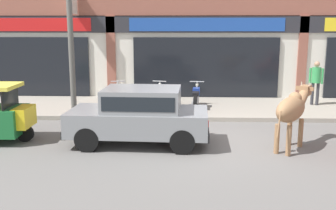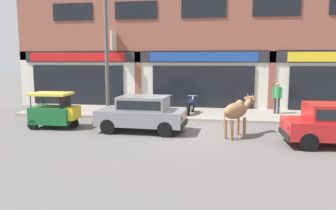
{
  "view_description": "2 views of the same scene",
  "coord_description": "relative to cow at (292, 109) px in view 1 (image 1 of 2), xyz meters",
  "views": [
    {
      "loc": [
        -0.9,
        -9.99,
        2.98
      ],
      "look_at": [
        -1.33,
        1.0,
        0.77
      ],
      "focal_mm": 42.0,
      "sensor_mm": 36.0,
      "label": 1
    },
    {
      "loc": [
        1.28,
        -12.97,
        2.95
      ],
      "look_at": [
        -1.16,
        1.0,
        0.94
      ],
      "focal_mm": 35.0,
      "sensor_mm": 36.0,
      "label": 2
    }
  ],
  "objects": [
    {
      "name": "ground_plane",
      "position": [
        -1.75,
        0.56,
        -1.01
      ],
      "size": [
        90.0,
        90.0,
        0.0
      ],
      "primitive_type": "plane",
      "color": "#605E5B"
    },
    {
      "name": "sidewalk",
      "position": [
        -1.75,
        4.63,
        -0.94
      ],
      "size": [
        19.0,
        3.74,
        0.14
      ],
      "primitive_type": "cube",
      "color": "gray",
      "rests_on": "ground"
    },
    {
      "name": "cow",
      "position": [
        0.0,
        0.0,
        0.0
      ],
      "size": [
        1.41,
        1.88,
        1.61
      ],
      "color": "#936B47",
      "rests_on": "ground"
    },
    {
      "name": "car_0",
      "position": [
        -3.74,
        0.27,
        -0.19
      ],
      "size": [
        3.66,
        1.73,
        1.46
      ],
      "color": "black",
      "rests_on": "ground"
    },
    {
      "name": "motorcycle_0",
      "position": [
        -4.98,
        4.21,
        -0.48
      ],
      "size": [
        0.53,
        1.81,
        0.88
      ],
      "color": "black",
      "rests_on": "sidewalk"
    },
    {
      "name": "motorcycle_1",
      "position": [
        -3.67,
        4.29,
        -0.48
      ],
      "size": [
        0.69,
        1.78,
        0.88
      ],
      "color": "black",
      "rests_on": "sidewalk"
    },
    {
      "name": "motorcycle_2",
      "position": [
        -2.19,
        4.22,
        -0.48
      ],
      "size": [
        0.52,
        1.81,
        0.88
      ],
      "color": "black",
      "rests_on": "sidewalk"
    },
    {
      "name": "pedestrian",
      "position": [
        2.19,
        4.98,
        0.12
      ],
      "size": [
        0.47,
        0.32,
        1.6
      ],
      "color": "#2D2D33",
      "rests_on": "sidewalk"
    },
    {
      "name": "utility_pole",
      "position": [
        -6.23,
        3.06,
        2.17
      ],
      "size": [
        0.18,
        0.18,
        6.07
      ],
      "primitive_type": "cylinder",
      "color": "#595651",
      "rests_on": "sidewalk"
    }
  ]
}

